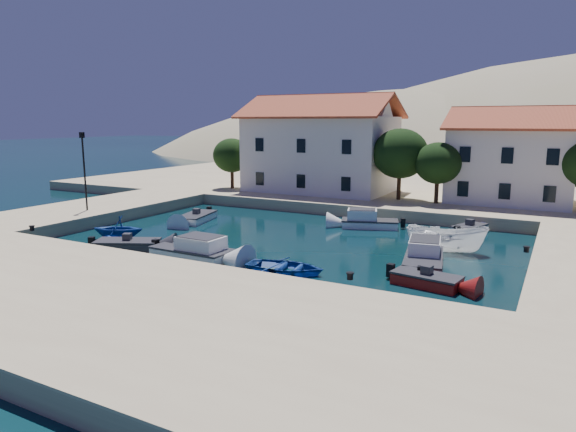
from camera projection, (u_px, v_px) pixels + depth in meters
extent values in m
plane|color=black|center=(199.00, 280.00, 26.48)|extent=(400.00, 400.00, 0.00)
cube|color=tan|center=(108.00, 307.00, 21.20)|extent=(52.00, 12.00, 1.00)
cube|color=tan|center=(94.00, 211.00, 43.91)|extent=(8.00, 20.00, 1.00)
cube|color=tan|center=(421.00, 189.00, 58.36)|extent=(80.00, 36.00, 1.00)
ellipsoid|color=tan|center=(441.00, 234.00, 130.02)|extent=(198.00, 126.00, 72.00)
cube|color=white|center=(321.00, 154.00, 52.66)|extent=(14.00, 9.00, 7.50)
pyramid|color=#983622|center=(321.00, 106.00, 51.77)|extent=(14.70, 9.45, 2.20)
cube|color=white|center=(511.00, 165.00, 45.22)|extent=(10.00, 8.00, 6.50)
pyramid|color=#983622|center=(515.00, 117.00, 44.46)|extent=(10.50, 8.40, 1.80)
cylinder|color=#382314|center=(232.00, 177.00, 54.71)|extent=(0.36, 0.36, 2.50)
ellipsoid|color=black|center=(232.00, 155.00, 54.30)|extent=(4.00, 4.00, 3.60)
cylinder|color=#382314|center=(399.00, 183.00, 46.71)|extent=(0.36, 0.36, 3.00)
ellipsoid|color=black|center=(400.00, 154.00, 46.21)|extent=(5.00, 5.00, 4.50)
cylinder|color=#382314|center=(437.00, 189.00, 44.69)|extent=(0.36, 0.36, 2.50)
ellipsoid|color=black|center=(438.00, 163.00, 44.28)|extent=(4.00, 4.00, 3.60)
cylinder|color=black|center=(85.00, 173.00, 40.84)|extent=(0.14, 0.14, 6.00)
cube|color=black|center=(82.00, 135.00, 40.29)|extent=(0.35, 0.25, 0.45)
cylinder|color=black|center=(32.00, 228.00, 33.63)|extent=(0.36, 0.36, 0.30)
cylinder|color=black|center=(350.00, 276.00, 23.24)|extent=(0.36, 0.36, 0.30)
cylinder|color=black|center=(526.00, 250.00, 28.08)|extent=(0.36, 0.36, 0.30)
cube|color=#303035|center=(128.00, 246.00, 32.71)|extent=(4.23, 3.25, 0.90)
cube|color=#303035|center=(127.00, 241.00, 32.65)|extent=(4.33, 3.32, 0.10)
cube|color=#303035|center=(127.00, 237.00, 32.61)|extent=(0.67, 0.67, 0.50)
cube|color=white|center=(192.00, 254.00, 30.67)|extent=(5.00, 2.27, 0.90)
cube|color=#303035|center=(192.00, 249.00, 30.61)|extent=(5.12, 2.32, 0.10)
cube|color=white|center=(192.00, 243.00, 30.54)|extent=(2.67, 1.88, 0.90)
imported|color=#1B4399|center=(285.00, 273.00, 27.76)|extent=(4.68, 3.62, 0.89)
cube|color=maroon|center=(426.00, 281.00, 25.47)|extent=(3.45, 1.96, 0.90)
cube|color=#303035|center=(427.00, 275.00, 25.41)|extent=(3.53, 2.00, 0.10)
cube|color=#303035|center=(427.00, 270.00, 25.37)|extent=(0.57, 0.57, 0.50)
cube|color=white|center=(423.00, 262.00, 28.99)|extent=(2.92, 5.25, 0.90)
cube|color=#303035|center=(424.00, 256.00, 28.93)|extent=(2.98, 5.38, 0.10)
cube|color=white|center=(424.00, 250.00, 28.86)|extent=(2.18, 2.90, 0.90)
imported|color=white|center=(445.00, 252.00, 32.20)|extent=(5.16, 2.50, 1.91)
cube|color=white|center=(470.00, 230.00, 37.43)|extent=(2.28, 3.22, 0.90)
cube|color=#303035|center=(470.00, 226.00, 37.37)|extent=(2.33, 3.30, 0.10)
cube|color=#303035|center=(470.00, 223.00, 37.33)|extent=(0.64, 0.64, 0.50)
imported|color=#1B4399|center=(119.00, 239.00, 35.71)|extent=(4.32, 4.08, 1.81)
cube|color=white|center=(197.00, 218.00, 41.97)|extent=(2.80, 4.54, 0.90)
cube|color=#303035|center=(197.00, 214.00, 41.91)|extent=(2.86, 4.64, 0.10)
cube|color=#303035|center=(197.00, 212.00, 41.87)|extent=(0.60, 0.60, 0.50)
cube|color=white|center=(370.00, 224.00, 39.44)|extent=(4.52, 3.03, 0.90)
cube|color=#303035|center=(370.00, 220.00, 39.38)|extent=(4.62, 3.10, 0.10)
cube|color=white|center=(370.00, 215.00, 39.31)|extent=(2.58, 2.14, 0.90)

